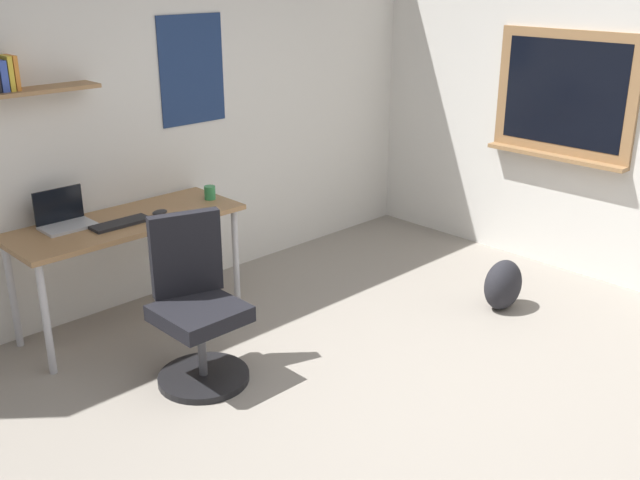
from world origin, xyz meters
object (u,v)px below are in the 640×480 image
office_chair (196,312)px  coffee_mug (210,193)px  computer_mouse (160,212)px  desk (127,231)px  laptop (64,218)px  keyboard (121,223)px  backpack (503,285)px

office_chair → coffee_mug: (0.72, 0.82, 0.36)m
computer_mouse → coffee_mug: bearing=6.6°
desk → laptop: laptop is taller
desk → keyboard: bearing=-135.6°
office_chair → keyboard: 0.84m
laptop → keyboard: laptop is taller
laptop → backpack: (2.27, -1.70, -0.61)m
laptop → office_chair: bearing=-75.6°
coffee_mug → desk: bearing=178.0°
desk → coffee_mug: 0.65m
keyboard → computer_mouse: computer_mouse is taller
desk → keyboard: keyboard is taller
office_chair → backpack: bearing=-19.6°
desk → office_chair: size_ratio=1.55×
backpack → office_chair: bearing=160.4°
laptop → coffee_mug: laptop is taller
desk → office_chair: 0.88m
keyboard → backpack: 2.57m
desk → coffee_mug: size_ratio=16.05×
keyboard → desk: bearing=44.4°
office_chair → computer_mouse: bearing=69.9°
office_chair → keyboard: size_ratio=2.57×
desk → office_chair: (-0.08, -0.85, -0.24)m
computer_mouse → coffee_mug: 0.44m
backpack → keyboard: bearing=143.4°
coffee_mug → laptop: bearing=170.5°
laptop → backpack: 2.90m
laptop → keyboard: size_ratio=0.84×
laptop → keyboard: 0.34m
office_chair → laptop: laptop is taller
office_chair → coffee_mug: 1.15m
keyboard → coffee_mug: coffee_mug is taller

